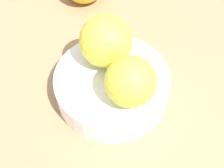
{
  "coord_description": "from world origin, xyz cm",
  "views": [
    {
      "loc": [
        -12.65,
        24.92,
        41.29
      ],
      "look_at": [
        0.0,
        0.0,
        2.4
      ],
      "focal_mm": 53.43,
      "sensor_mm": 36.0,
      "label": 1
    }
  ],
  "objects": [
    {
      "name": "fruit_bowl",
      "position": [
        0.0,
        0.0,
        1.89
      ],
      "size": [
        16.5,
        16.5,
        3.99
      ],
      "color": "white",
      "rests_on": "ground_plane"
    },
    {
      "name": "ground_plane",
      "position": [
        0.0,
        0.0,
        -1.0
      ],
      "size": [
        110.0,
        110.0,
        2.0
      ],
      "primitive_type": "cube",
      "color": "#997551"
    },
    {
      "name": "orange_in_bowl_0",
      "position": [
        2.31,
        -2.67,
        7.7
      ],
      "size": [
        7.42,
        7.42,
        7.42
      ],
      "primitive_type": "sphere",
      "color": "yellow",
      "rests_on": "fruit_bowl"
    },
    {
      "name": "orange_in_bowl_1",
      "position": [
        -3.51,
        1.8,
        7.36
      ],
      "size": [
        6.73,
        6.73,
        6.73
      ],
      "primitive_type": "sphere",
      "color": "yellow",
      "rests_on": "fruit_bowl"
    }
  ]
}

